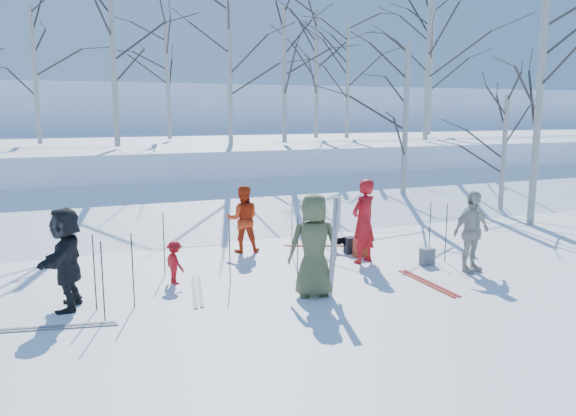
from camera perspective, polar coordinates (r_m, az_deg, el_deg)
name	(u,v)px	position (r m, az deg, el deg)	size (l,w,h in m)	color
ground	(316,283)	(11.42, 2.89, -7.64)	(120.00, 120.00, 0.00)	white
snow_ramp	(222,216)	(17.78, -6.77, -0.85)	(70.00, 9.50, 1.40)	white
snow_plateau	(164,163)	(27.35, -12.50, 4.52)	(70.00, 18.00, 2.20)	white
far_hill	(117,129)	(48.09, -16.96, 7.72)	(90.00, 30.00, 6.00)	white
skier_olive_center	(314,245)	(10.42, 2.63, -3.82)	(0.95, 0.62, 1.94)	#474E2F
skier_red_north	(364,221)	(12.82, 7.69, -1.34)	(0.70, 0.46, 1.92)	#B21015
skier_redor_behind	(243,219)	(13.73, -4.60, -1.13)	(0.80, 0.62, 1.65)	red
skier_red_seated	(175,262)	(11.49, -11.42, -5.43)	(0.57, 0.33, 0.88)	#B21015
skier_cream_east	(471,232)	(12.64, 18.14, -2.29)	(1.03, 0.43, 1.76)	beige
skier_grey_west	(66,258)	(10.50, -21.59, -4.78)	(1.67, 0.53, 1.80)	black
dog	(341,242)	(13.88, 5.37, -3.45)	(0.27, 0.59, 0.50)	black
upright_ski_left	(332,248)	(10.30, 4.54, -4.11)	(0.07, 0.02, 1.90)	silver
upright_ski_right	(335,248)	(10.34, 4.77, -4.06)	(0.07, 0.02, 1.90)	silver
ski_pair_a	(55,327)	(9.90, -22.55, -11.13)	(1.90, 0.58, 0.02)	silver
ski_pair_b	(197,291)	(11.02, -9.21, -8.35)	(0.57, 1.90, 0.02)	silver
ski_pair_c	(428,283)	(11.73, 13.99, -7.39)	(0.25, 1.90, 0.02)	#A12417
ski_pair_d	(322,246)	(14.47, 3.49, -3.84)	(1.83, 0.90, 0.02)	#A12417
ski_pole_a	(298,251)	(11.25, 0.99, -4.35)	(0.02, 0.02, 1.34)	black
ski_pole_b	(133,271)	(10.24, -15.49, -6.14)	(0.02, 0.02, 1.34)	black
ski_pole_c	(164,244)	(12.10, -12.49, -3.56)	(0.02, 0.02, 1.34)	black
ski_pole_d	(446,233)	(13.34, 15.76, -2.46)	(0.02, 0.02, 1.34)	black
ski_pole_e	(430,230)	(13.63, 14.21, -2.13)	(0.02, 0.02, 1.34)	black
ski_pole_f	(312,224)	(13.90, 2.42, -1.60)	(0.02, 0.02, 1.34)	black
ski_pole_g	(230,251)	(11.28, -5.95, -4.36)	(0.02, 0.02, 1.34)	black
ski_pole_h	(103,281)	(9.75, -18.30, -7.10)	(0.02, 0.02, 1.34)	black
ski_pole_i	(292,228)	(13.35, 0.41, -2.07)	(0.02, 0.02, 1.34)	black
ski_pole_j	(94,273)	(10.30, -19.06, -6.24)	(0.02, 0.02, 1.34)	black
backpack_red	(361,248)	(13.47, 7.41, -4.06)	(0.32, 0.22, 0.42)	#9F2F18
backpack_grey	(427,257)	(13.04, 13.95, -4.83)	(0.30, 0.20, 0.38)	#56595E
backpack_dark	(352,245)	(13.79, 6.51, -3.75)	(0.34, 0.24, 0.40)	black
birch_plateau_a	(429,51)	(25.30, 14.09, 15.20)	(5.80, 5.80, 7.43)	silver
birch_plateau_b	(230,74)	(22.28, -5.94, 13.37)	(4.27, 4.27, 5.24)	silver
birch_plateau_c	(317,75)	(26.11, 2.93, 13.36)	(4.57, 4.57, 5.67)	silver
birch_plateau_d	(431,71)	(30.32, 14.31, 13.32)	(5.11, 5.11, 6.44)	silver
birch_plateau_f	(113,55)	(20.60, -17.35, 14.61)	(4.93, 4.93, 6.18)	silver
birch_plateau_g	(168,81)	(25.52, -12.13, 12.55)	(4.14, 4.14, 5.05)	silver
birch_plateau_h	(35,76)	(23.28, -24.31, 12.12)	(4.10, 4.10, 4.99)	silver
birch_plateau_j	(284,75)	(22.20, -0.36, 13.33)	(4.21, 4.21, 5.15)	silver
birch_plateau_k	(348,81)	(25.93, 6.08, 12.67)	(4.14, 4.14, 5.06)	silver
birch_edge_b	(539,108)	(18.38, 24.11, 9.25)	(5.51, 5.51, 7.02)	silver
birch_edge_c	(504,156)	(19.97, 21.07, 4.99)	(3.35, 3.35, 3.93)	silver
birch_edge_e	(405,130)	(19.35, 11.82, 7.76)	(4.51, 4.51, 5.58)	silver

